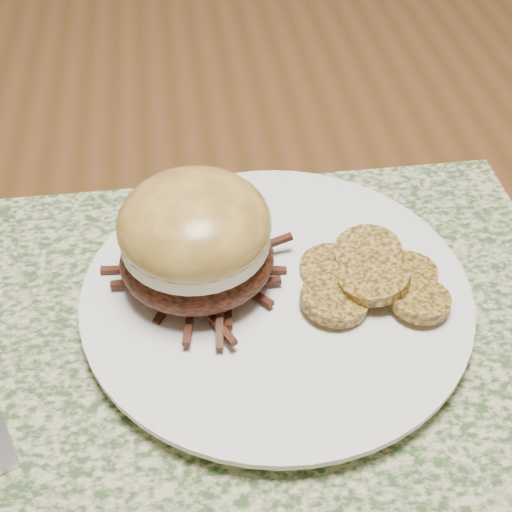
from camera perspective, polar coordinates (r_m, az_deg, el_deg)
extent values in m
plane|color=brown|center=(1.32, 11.82, -17.02)|extent=(3.50, 3.50, 0.00)
cube|color=#593219|center=(0.78, 19.58, 10.11)|extent=(1.50, 0.90, 0.04)
cube|color=#365029|center=(0.51, 0.63, -5.57)|extent=(0.45, 0.33, 0.00)
cylinder|color=white|center=(0.51, 1.62, -3.29)|extent=(0.26, 0.26, 0.02)
ellipsoid|color=black|center=(0.50, -4.74, -0.14)|extent=(0.11, 0.10, 0.04)
cylinder|color=beige|center=(0.48, -4.88, 1.63)|extent=(0.10, 0.10, 0.01)
ellipsoid|color=#B1833A|center=(0.48, -4.96, 2.60)|extent=(0.10, 0.10, 0.06)
cylinder|color=olive|center=(0.52, 5.97, -1.00)|extent=(0.05, 0.05, 0.01)
cylinder|color=olive|center=(0.52, 8.93, 0.24)|extent=(0.05, 0.05, 0.02)
cylinder|color=olive|center=(0.52, 11.78, -1.41)|extent=(0.07, 0.07, 0.02)
cylinder|color=olive|center=(0.49, 6.28, -3.48)|extent=(0.06, 0.06, 0.01)
cylinder|color=olive|center=(0.50, 9.42, -1.71)|extent=(0.07, 0.07, 0.02)
cylinder|color=olive|center=(0.50, 12.98, -3.45)|extent=(0.06, 0.06, 0.01)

